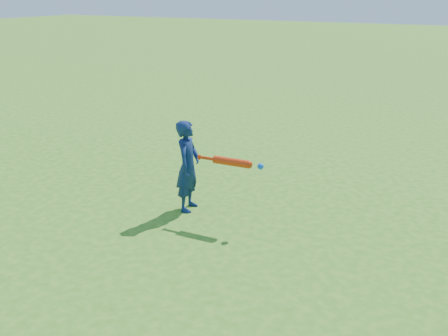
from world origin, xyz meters
TOP-DOWN VIEW (x-y plane):
  - ground at (0.00, 0.00)m, footprint 80.00×80.00m
  - child at (-0.04, 0.59)m, footprint 0.35×0.47m
  - bat_swing at (0.62, 0.56)m, footprint 0.85×0.11m

SIDE VIEW (x-z plane):
  - ground at x=0.00m, z-range 0.00..0.00m
  - child at x=-0.04m, z-range 0.00..1.17m
  - bat_swing at x=0.62m, z-range 0.70..0.79m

